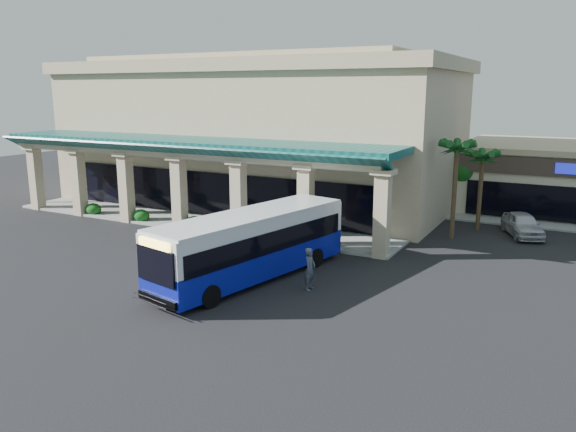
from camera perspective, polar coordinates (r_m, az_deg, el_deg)
The scene contains 10 objects.
ground at distance 28.63m, azimuth -5.57°, elevation -5.24°, with size 110.00×110.00×0.00m, color black.
main_building at distance 45.16m, azimuth -2.99°, elevation 8.70°, with size 30.80×14.80×11.35m, color #C1AC8A, non-canonical shape.
arcade at distance 37.93m, azimuth -10.10°, elevation 3.48°, with size 30.00×6.20×5.70m, color #0B4443, non-canonical shape.
palm_0 at distance 34.73m, azimuth 16.59°, elevation 3.06°, with size 2.40×2.40×6.60m, color #114116, non-canonical shape.
palm_1 at distance 37.54m, azimuth 18.98°, elevation 2.97°, with size 2.40×2.40×5.80m, color #114116, non-canonical shape.
palm_2 at distance 47.96m, azimuth -24.19°, elevation 4.75°, with size 2.40×2.40×6.20m, color #114116, non-canonical shape.
broadleaf_tree at distance 42.82m, azimuth 17.39°, elevation 3.52°, with size 2.60×2.60×4.81m, color #114B12, non-canonical shape.
transit_bus at distance 26.46m, azimuth -3.69°, elevation -3.08°, with size 2.67×11.49×3.21m, color #0D179B, non-canonical shape.
pedestrian at distance 25.19m, azimuth 2.24°, elevation -5.40°, with size 0.71×0.46×1.93m, color #414857.
car_silver at distance 37.31m, azimuth 22.73°, elevation -0.79°, with size 1.72×4.27×1.46m, color silver.
Camera 1 is at (15.16, -22.65, 8.76)m, focal length 35.00 mm.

